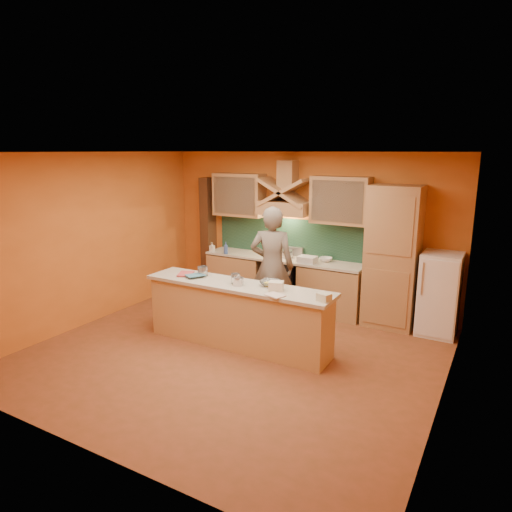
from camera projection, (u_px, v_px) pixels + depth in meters
The scene contains 36 objects.
floor at pixel (233, 354), 6.49m from camera, with size 5.50×5.00×0.01m, color brown.
ceiling at pixel (231, 152), 5.85m from camera, with size 5.50×5.00×0.01m, color white.
wall_back at pixel (305, 230), 8.29m from camera, with size 5.50×0.02×2.80m, color orange.
wall_front at pixel (82, 315), 4.05m from camera, with size 5.50×0.02×2.80m, color orange.
wall_left at pixel (90, 239), 7.48m from camera, with size 0.02×5.00×2.80m, color orange.
wall_right at pixel (450, 287), 4.86m from camera, with size 0.02×5.00×2.80m, color orange.
base_cabinet_left at pixel (239, 277), 8.85m from camera, with size 1.10×0.60×0.86m, color #B18051.
base_cabinet_right at pixel (332, 291), 7.95m from camera, with size 1.10×0.60×0.86m, color #B18051.
counter_top at pixel (283, 259), 8.29m from camera, with size 3.00×0.62×0.04m, color beige.
stove at pixel (283, 282), 8.39m from camera, with size 0.60×0.58×0.90m, color black.
backsplash at pixel (290, 237), 8.45m from camera, with size 3.00×0.03×0.70m, color #1A392B.
range_hood at pixel (285, 208), 8.13m from camera, with size 0.92×0.50×0.24m, color #B18051.
hood_chimney at pixel (288, 175), 8.08m from camera, with size 0.30×0.30×0.50m, color #B18051.
upper_cabinet_left at pixel (239, 195), 8.63m from camera, with size 1.00×0.35×0.80m, color #B18051.
upper_cabinet_right at pixel (340, 200), 7.67m from camera, with size 1.00×0.35×0.80m, color #B18051.
pantry_column at pixel (392, 257), 7.30m from camera, with size 0.80×0.60×2.30m, color #B18051.
fridge at pixel (439, 294), 7.06m from camera, with size 0.58×0.60×1.30m, color white.
trim_column_left at pixel (208, 235), 9.20m from camera, with size 0.20×0.30×2.30m, color #472816.
island_body at pixel (238, 317), 6.69m from camera, with size 2.80×0.55×0.88m, color tan.
island_top at pixel (238, 285), 6.58m from camera, with size 2.90×0.62×0.05m, color beige.
person at pixel (272, 267), 7.39m from camera, with size 0.72×0.47×1.97m, color #70665B.
pot_large at pixel (273, 253), 8.39m from camera, with size 0.26×0.26×0.15m, color #B8B9BF.
pot_small at pixel (287, 255), 8.28m from camera, with size 0.21×0.21×0.13m, color #BABBC2.
soap_bottle_a at pixel (212, 247), 8.76m from camera, with size 0.08×0.08×0.18m, color silver.
soap_bottle_b at pixel (226, 248), 8.55m from camera, with size 0.09×0.09×0.23m, color #38529A.
bowl_back at pixel (326, 259), 7.99m from camera, with size 0.23×0.23×0.07m, color silver.
dish_rack at pixel (307, 260), 7.90m from camera, with size 0.31×0.24×0.11m, color silver.
book_lower at pixel (179, 274), 7.05m from camera, with size 0.22×0.30×0.03m, color #BF4447.
book_upper at pixel (193, 274), 6.98m from camera, with size 0.20×0.27×0.02m, color teal.
jar_large at pixel (203, 271), 6.98m from camera, with size 0.15×0.15×0.15m, color silver.
jar_small at pixel (235, 279), 6.57m from camera, with size 0.13×0.13×0.15m, color white.
kitchen_scale at pixel (238, 282), 6.48m from camera, with size 0.12×0.12×0.10m, color silver.
mixing_bowl at pixel (270, 283), 6.48m from camera, with size 0.29×0.29×0.07m, color white.
cloth at pixel (275, 295), 6.03m from camera, with size 0.24×0.18×0.02m, color beige.
grocery_bag_a at pixel (276, 286), 6.25m from camera, with size 0.19×0.16×0.13m, color beige.
grocery_bag_b at pixel (324, 297), 5.81m from camera, with size 0.17×0.13×0.10m, color beige.
Camera 1 is at (3.22, -5.07, 2.83)m, focal length 32.00 mm.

